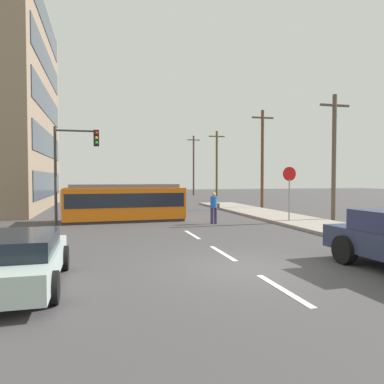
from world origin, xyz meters
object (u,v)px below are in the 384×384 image
Objects in this scene: utility_pole_mid at (262,157)px; utility_pole_far at (217,164)px; streetcar_tram at (124,202)px; stop_sign at (289,182)px; utility_pole_distant at (194,164)px; parked_sedan_near at (16,260)px; traffic_light_mast at (73,157)px; city_bus at (135,195)px; pedestrian_crossing at (214,206)px; utility_pole_near at (334,155)px.

utility_pole_mid is 11.73m from utility_pole_far.
stop_sign reaches higher than streetcar_tram.
stop_sign is 33.36m from utility_pole_distant.
parked_sedan_near is at bearing -104.12° from streetcar_tram.
utility_pole_far is (13.89, 18.96, 0.49)m from traffic_light_mast.
utility_pole_distant reaches higher than utility_pole_far.
utility_pole_mid is (14.36, 18.49, 3.45)m from parked_sedan_near.
parked_sedan_near is (-4.61, -21.92, -0.43)m from city_bus.
streetcar_tram is 2.32× the size of stop_sign.
streetcar_tram reaches higher than pedestrian_crossing.
utility_pole_distant is at bearing 84.57° from stop_sign.
parked_sedan_near is 0.59× the size of utility_pole_far.
streetcar_tram is 0.86× the size of utility_pole_mid.
pedestrian_crossing is 0.22× the size of utility_pole_far.
parked_sedan_near is at bearing -127.84° from utility_pole_mid.
utility_pole_far is at bearing 53.78° from traffic_light_mast.
city_bus is at bearing 68.79° from traffic_light_mast.
streetcar_tram is 13.13m from utility_pole_mid.
stop_sign reaches higher than pedestrian_crossing.
utility_pole_mid is at bearing 52.16° from parked_sedan_near.
utility_pole_distant is at bearing 77.49° from pedestrian_crossing.
pedestrian_crossing is 0.24× the size of utility_pole_near.
utility_pole_mid reaches higher than pedestrian_crossing.
traffic_light_mast reaches higher than city_bus.
utility_pole_mid reaches higher than streetcar_tram.
stop_sign is at bearing -97.22° from utility_pole_far.
pedestrian_crossing is 12.49m from parked_sedan_near.
utility_pole_distant is (7.24, 32.61, 3.48)m from pedestrian_crossing.
utility_pole_mid is (9.75, -3.44, 3.02)m from city_bus.
utility_pole_mid is (2.64, 9.13, 1.88)m from stop_sign.
utility_pole_distant reaches higher than pedestrian_crossing.
city_bus is (1.49, 9.52, -0.02)m from streetcar_tram.
pedestrian_crossing is (3.02, -12.04, -0.11)m from city_bus.
parked_sedan_near is 0.58× the size of utility_pole_mid.
traffic_light_mast is at bearing -156.61° from streetcar_tram.
utility_pole_far reaches higher than city_bus.
utility_pole_near is at bearing -90.68° from utility_pole_distant.
utility_pole_mid reaches higher than utility_pole_near.
streetcar_tram is at bearing -111.32° from utility_pole_distant.
utility_pole_distant is at bearing 87.64° from utility_pole_far.
utility_pole_distant is at bearing 88.79° from utility_pole_mid.
stop_sign is (4.09, -0.53, 1.25)m from pedestrian_crossing.
city_bus is 13.13m from utility_pole_far.
streetcar_tram is 12.80m from parked_sedan_near.
utility_pole_near is 9.09m from utility_pole_mid.
pedestrian_crossing is at bearing 52.34° from parked_sedan_near.
traffic_light_mast is at bearing -111.21° from city_bus.
pedestrian_crossing is at bearing 172.65° from stop_sign.
utility_pole_far is at bearing 57.75° from streetcar_tram.
traffic_light_mast is at bearing 169.17° from pedestrian_crossing.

